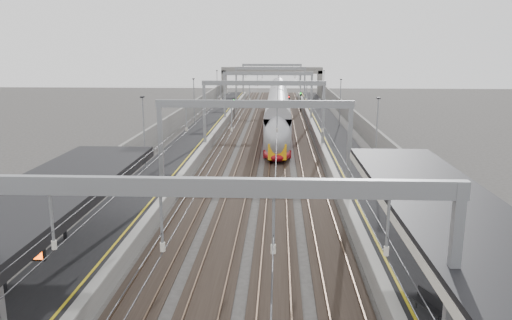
# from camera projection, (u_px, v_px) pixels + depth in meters

# --- Properties ---
(platform_left) EXTENTS (4.00, 120.00, 1.00)m
(platform_left) POSITION_uv_depth(u_px,v_px,m) (194.00, 142.00, 56.83)
(platform_left) COLOR black
(platform_left) RESTS_ON ground
(platform_right) EXTENTS (4.00, 120.00, 1.00)m
(platform_right) POSITION_uv_depth(u_px,v_px,m) (335.00, 143.00, 56.12)
(platform_right) COLOR black
(platform_right) RESTS_ON ground
(tracks) EXTENTS (11.40, 140.00, 0.20)m
(tracks) POSITION_uv_depth(u_px,v_px,m) (264.00, 146.00, 56.57)
(tracks) COLOR black
(tracks) RESTS_ON ground
(overhead_line) EXTENTS (13.00, 140.00, 6.60)m
(overhead_line) POSITION_uv_depth(u_px,v_px,m) (266.00, 88.00, 61.69)
(overhead_line) COLOR gray
(overhead_line) RESTS_ON platform_left
(canopy_right) EXTENTS (4.40, 30.00, 4.24)m
(canopy_right) POSITION_uv_depth(u_px,v_px,m) (503.00, 258.00, 14.16)
(canopy_right) COLOR black
(canopy_right) RESTS_ON platform_right
(overbridge) EXTENTS (22.00, 2.20, 6.90)m
(overbridge) POSITION_uv_depth(u_px,v_px,m) (272.00, 74.00, 109.03)
(overbridge) COLOR slate
(overbridge) RESTS_ON ground
(wall_left) EXTENTS (0.30, 120.00, 3.20)m
(wall_left) POSITION_uv_depth(u_px,v_px,m) (166.00, 132.00, 56.73)
(wall_left) COLOR slate
(wall_left) RESTS_ON ground
(wall_right) EXTENTS (0.30, 120.00, 3.20)m
(wall_right) POSITION_uv_depth(u_px,v_px,m) (364.00, 133.00, 55.73)
(wall_right) COLOR slate
(wall_right) RESTS_ON ground
(train) EXTENTS (2.78, 50.62, 4.39)m
(train) POSITION_uv_depth(u_px,v_px,m) (278.00, 112.00, 69.78)
(train) COLOR maroon
(train) RESTS_ON ground
(bench) EXTENTS (1.04, 1.66, 0.84)m
(bench) POSITION_uv_depth(u_px,v_px,m) (430.00, 303.00, 18.83)
(bench) COLOR black
(bench) RESTS_ON platform_right
(signal_green) EXTENTS (0.32, 0.32, 3.48)m
(signal_green) POSITION_uv_depth(u_px,v_px,m) (234.00, 106.00, 75.50)
(signal_green) COLOR black
(signal_green) RESTS_ON ground
(signal_red_near) EXTENTS (0.32, 0.32, 3.48)m
(signal_red_near) POSITION_uv_depth(u_px,v_px,m) (289.00, 102.00, 80.81)
(signal_red_near) COLOR black
(signal_red_near) RESTS_ON ground
(signal_red_far) EXTENTS (0.32, 0.32, 3.48)m
(signal_red_far) POSITION_uv_depth(u_px,v_px,m) (301.00, 98.00, 87.03)
(signal_red_far) COLOR black
(signal_red_far) RESTS_ON ground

